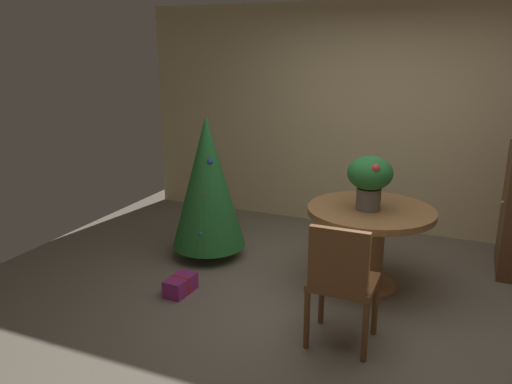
{
  "coord_description": "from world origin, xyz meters",
  "views": [
    {
      "loc": [
        0.92,
        -3.71,
        2.1
      ],
      "look_at": [
        -0.76,
        0.23,
        0.87
      ],
      "focal_mm": 35.61,
      "sensor_mm": 36.0,
      "label": 1
    }
  ],
  "objects_px": {
    "holiday_tree": "(207,182)",
    "round_dining_table": "(370,232)",
    "gift_box_purple": "(181,285)",
    "flower_vase": "(370,177)",
    "wooden_chair_near": "(341,278)"
  },
  "relations": [
    {
      "from": "round_dining_table",
      "to": "holiday_tree",
      "type": "distance_m",
      "value": 1.67
    },
    {
      "from": "flower_vase",
      "to": "wooden_chair_near",
      "type": "height_order",
      "value": "flower_vase"
    },
    {
      "from": "wooden_chair_near",
      "to": "flower_vase",
      "type": "bearing_deg",
      "value": 91.09
    },
    {
      "from": "round_dining_table",
      "to": "gift_box_purple",
      "type": "distance_m",
      "value": 1.73
    },
    {
      "from": "round_dining_table",
      "to": "gift_box_purple",
      "type": "relative_size",
      "value": 3.42
    },
    {
      "from": "round_dining_table",
      "to": "flower_vase",
      "type": "distance_m",
      "value": 0.51
    },
    {
      "from": "holiday_tree",
      "to": "round_dining_table",
      "type": "bearing_deg",
      "value": -2.71
    },
    {
      "from": "wooden_chair_near",
      "to": "holiday_tree",
      "type": "relative_size",
      "value": 0.64
    },
    {
      "from": "flower_vase",
      "to": "wooden_chair_near",
      "type": "xyz_separation_m",
      "value": [
        0.02,
        -0.97,
        -0.5
      ]
    },
    {
      "from": "round_dining_table",
      "to": "wooden_chair_near",
      "type": "relative_size",
      "value": 1.17
    },
    {
      "from": "wooden_chair_near",
      "to": "gift_box_purple",
      "type": "xyz_separation_m",
      "value": [
        -1.49,
        0.26,
        -0.46
      ]
    },
    {
      "from": "gift_box_purple",
      "to": "flower_vase",
      "type": "bearing_deg",
      "value": 25.77
    },
    {
      "from": "round_dining_table",
      "to": "flower_vase",
      "type": "relative_size",
      "value": 2.37
    },
    {
      "from": "round_dining_table",
      "to": "holiday_tree",
      "type": "xyz_separation_m",
      "value": [
        -1.65,
        0.08,
        0.26
      ]
    },
    {
      "from": "wooden_chair_near",
      "to": "holiday_tree",
      "type": "distance_m",
      "value": 2.0
    }
  ]
}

